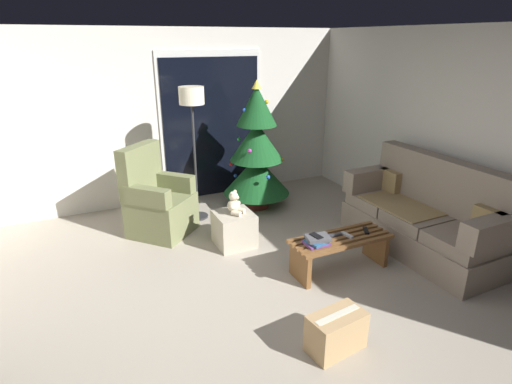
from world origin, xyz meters
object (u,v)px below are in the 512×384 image
at_px(remote_black, 366,230).
at_px(teddy_bear_cream, 234,204).
at_px(coffee_table, 340,248).
at_px(ottoman, 234,229).
at_px(floor_lamp, 192,109).
at_px(couch, 424,218).
at_px(remote_graphite, 335,235).
at_px(armchair, 157,203).
at_px(remote_silver, 347,235).
at_px(book_stack, 317,240).
at_px(cardboard_box_taped_mid_floor, 336,332).
at_px(christmas_tree, 257,153).
at_px(cell_phone, 316,236).

bearing_deg(remote_black, teddy_bear_cream, 166.85).
relative_size(coffee_table, ottoman, 2.50).
bearing_deg(floor_lamp, ottoman, -80.69).
bearing_deg(ottoman, couch, -27.80).
bearing_deg(remote_graphite, remote_black, -90.75).
distance_m(coffee_table, armchair, 2.33).
bearing_deg(floor_lamp, couch, -43.26).
bearing_deg(remote_silver, book_stack, 174.17).
distance_m(couch, cardboard_box_taped_mid_floor, 2.15).
distance_m(couch, remote_black, 0.84).
bearing_deg(coffee_table, book_stack, -175.87).
bearing_deg(book_stack, ottoman, 114.90).
relative_size(teddy_bear_cream, cardboard_box_taped_mid_floor, 0.58).
bearing_deg(remote_silver, teddy_bear_cream, 121.52).
bearing_deg(couch, teddy_bear_cream, 152.32).
distance_m(remote_black, armchair, 2.56).
xyz_separation_m(armchair, cardboard_box_taped_mid_floor, (0.80, -2.73, -0.24)).
xyz_separation_m(remote_graphite, christmas_tree, (-0.01, 1.93, 0.42)).
bearing_deg(remote_silver, cell_phone, 172.38).
distance_m(ottoman, cardboard_box_taped_mid_floor, 2.00).
bearing_deg(cell_phone, remote_graphite, 6.43).
height_order(couch, remote_silver, couch).
relative_size(remote_silver, armchair, 0.14).
distance_m(remote_silver, cardboard_box_taped_mid_floor, 1.30).
height_order(floor_lamp, teddy_bear_cream, floor_lamp).
bearing_deg(book_stack, remote_silver, 3.33).
height_order(remote_black, armchair, armchair).
bearing_deg(remote_black, floor_lamp, 151.89).
bearing_deg(couch, book_stack, -179.70).
distance_m(christmas_tree, armchair, 1.57).
xyz_separation_m(couch, remote_silver, (-1.09, 0.01, 0.00)).
bearing_deg(book_stack, armchair, 124.80).
height_order(coffee_table, christmas_tree, christmas_tree).
relative_size(remote_graphite, teddy_bear_cream, 0.55).
relative_size(remote_graphite, cell_phone, 1.08).
distance_m(book_stack, cell_phone, 0.05).
xyz_separation_m(teddy_bear_cream, cardboard_box_taped_mid_floor, (0.05, -1.99, -0.37)).
xyz_separation_m(remote_black, floor_lamp, (-1.28, 1.98, 1.10)).
height_order(remote_graphite, teddy_bear_cream, teddy_bear_cream).
bearing_deg(remote_graphite, armchair, 49.42).
distance_m(couch, floor_lamp, 3.11).
bearing_deg(armchair, remote_silver, -47.12).
height_order(coffee_table, book_stack, book_stack).
bearing_deg(teddy_bear_cream, couch, -27.68).
bearing_deg(remote_silver, remote_graphite, 145.44).
bearing_deg(floor_lamp, cardboard_box_taped_mid_floor, -85.86).
bearing_deg(remote_black, christmas_tree, 129.63).
distance_m(book_stack, ottoman, 1.17).
xyz_separation_m(book_stack, teddy_bear_cream, (-0.48, 1.03, 0.10)).
xyz_separation_m(coffee_table, remote_silver, (0.08, -0.00, 0.14)).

